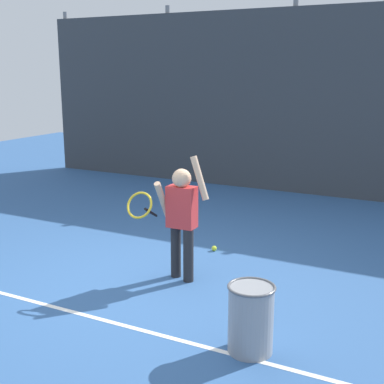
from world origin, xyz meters
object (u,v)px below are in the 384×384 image
at_px(tennis_player, 180,214).
at_px(tennis_ball_6, 192,205).
at_px(tennis_ball_4, 205,193).
at_px(tennis_ball_0, 214,248).
at_px(ball_hopper, 251,318).

bearing_deg(tennis_player, tennis_ball_6, 113.39).
height_order(tennis_player, tennis_ball_4, tennis_player).
bearing_deg(tennis_ball_6, tennis_ball_4, 100.57).
relative_size(tennis_ball_0, tennis_ball_4, 1.00).
bearing_deg(tennis_ball_0, tennis_ball_6, 124.88).
xyz_separation_m(tennis_player, tennis_ball_0, (-0.05, 0.97, -0.69)).
bearing_deg(tennis_ball_6, tennis_ball_0, -55.12).
xyz_separation_m(tennis_ball_0, tennis_ball_4, (-1.38, 2.59, 0.00)).
relative_size(tennis_player, ball_hopper, 2.40).
height_order(tennis_ball_4, tennis_ball_6, same).
bearing_deg(tennis_ball_0, tennis_ball_4, 118.11).
relative_size(ball_hopper, tennis_ball_6, 8.52).
bearing_deg(ball_hopper, tennis_ball_6, 123.32).
bearing_deg(tennis_ball_0, tennis_player, -86.89).
distance_m(ball_hopper, tennis_ball_0, 2.38).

